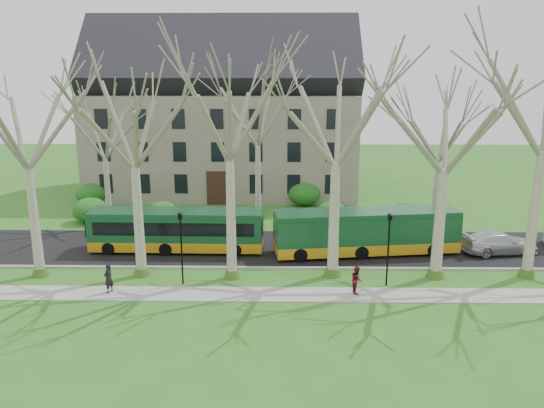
{
  "coord_description": "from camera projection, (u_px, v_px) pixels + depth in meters",
  "views": [
    {
      "loc": [
        -0.29,
        -30.14,
        12.3
      ],
      "look_at": [
        -0.79,
        3.0,
        3.89
      ],
      "focal_mm": 35.0,
      "sensor_mm": 36.0,
      "label": 1
    }
  ],
  "objects": [
    {
      "name": "pedestrian_a",
      "position": [
        108.0,
        278.0,
        29.82
      ],
      "size": [
        0.63,
        0.74,
        1.72
      ],
      "primitive_type": "imported",
      "rotation": [
        0.0,
        0.0,
        -1.98
      ],
      "color": "black",
      "rests_on": "sidewalk"
    },
    {
      "name": "bus_follow",
      "position": [
        366.0,
        231.0,
        36.08
      ],
      "size": [
        12.71,
        4.25,
        3.12
      ],
      "primitive_type": null,
      "rotation": [
        0.0,
        0.0,
        0.13
      ],
      "color": "#134426",
      "rests_on": "road"
    },
    {
      "name": "pedestrian_b",
      "position": [
        357.0,
        280.0,
        29.8
      ],
      "size": [
        0.65,
        0.8,
        1.56
      ],
      "primitive_type": "imported",
      "rotation": [
        0.0,
        0.0,
        1.64
      ],
      "color": "#57131E",
      "rests_on": "sidewalk"
    },
    {
      "name": "road",
      "position": [
        284.0,
        248.0,
        37.56
      ],
      "size": [
        80.0,
        8.0,
        0.06
      ],
      "primitive_type": "cube",
      "color": "black",
      "rests_on": "ground"
    },
    {
      "name": "sedan",
      "position": [
        499.0,
        243.0,
        36.31
      ],
      "size": [
        5.45,
        2.89,
        1.5
      ],
      "primitive_type": "imported",
      "rotation": [
        0.0,
        0.0,
        1.73
      ],
      "color": "silver",
      "rests_on": "road"
    },
    {
      "name": "sidewalk",
      "position": [
        285.0,
        294.0,
        29.8
      ],
      "size": [
        70.0,
        2.0,
        0.06
      ],
      "primitive_type": "cube",
      "color": "gray",
      "rests_on": "ground"
    },
    {
      "name": "ground",
      "position": [
        284.0,
        278.0,
        32.23
      ],
      "size": [
        120.0,
        120.0,
        0.0
      ],
      "primitive_type": "plane",
      "color": "#35681D",
      "rests_on": "ground"
    },
    {
      "name": "building",
      "position": [
        224.0,
        113.0,
        53.6
      ],
      "size": [
        26.5,
        12.2,
        16.0
      ],
      "color": "slate",
      "rests_on": "ground"
    },
    {
      "name": "lamp_row",
      "position": [
        285.0,
        243.0,
        30.63
      ],
      "size": [
        36.22,
        0.22,
        4.3
      ],
      "color": "black",
      "rests_on": "ground"
    },
    {
      "name": "bus_lead",
      "position": [
        177.0,
        230.0,
        36.71
      ],
      "size": [
        11.88,
        2.66,
        2.96
      ],
      "primitive_type": null,
      "rotation": [
        0.0,
        0.0,
        -0.02
      ],
      "color": "#134426",
      "rests_on": "road"
    },
    {
      "name": "hedges",
      "position": [
        229.0,
        205.0,
        45.63
      ],
      "size": [
        30.6,
        8.6,
        2.0
      ],
      "color": "#184C15",
      "rests_on": "ground"
    },
    {
      "name": "tree_row_far",
      "position": [
        267.0,
        153.0,
        41.44
      ],
      "size": [
        33.0,
        7.0,
        12.0
      ],
      "color": "gray",
      "rests_on": "ground"
    },
    {
      "name": "tree_row_verge",
      "position": [
        285.0,
        164.0,
        30.81
      ],
      "size": [
        49.0,
        7.0,
        14.0
      ],
      "color": "gray",
      "rests_on": "ground"
    },
    {
      "name": "curb",
      "position": [
        284.0,
        268.0,
        33.67
      ],
      "size": [
        80.0,
        0.25,
        0.14
      ],
      "primitive_type": "cube",
      "color": "#A5A39E",
      "rests_on": "ground"
    }
  ]
}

